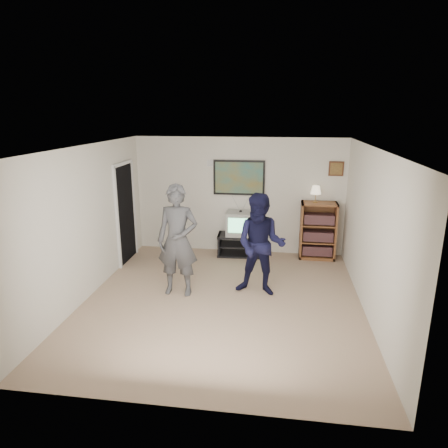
% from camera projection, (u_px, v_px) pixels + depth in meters
% --- Properties ---
extents(room_shell, '(4.51, 5.00, 2.51)m').
position_uv_depth(room_shell, '(225.00, 222.00, 6.57)').
color(room_shell, '#96755F').
rests_on(room_shell, ground).
extents(media_stand, '(0.95, 0.55, 0.46)m').
position_uv_depth(media_stand, '(239.00, 245.00, 8.64)').
color(media_stand, black).
rests_on(media_stand, room_shell).
extents(crt_television, '(0.60, 0.52, 0.50)m').
position_uv_depth(crt_television, '(241.00, 223.00, 8.50)').
color(crt_television, '#9B9C97').
rests_on(crt_television, media_stand).
extents(bookshelf, '(0.73, 0.42, 1.20)m').
position_uv_depth(bookshelf, '(318.00, 231.00, 8.36)').
color(bookshelf, brown).
rests_on(bookshelf, room_shell).
extents(table_lamp, '(0.22, 0.22, 0.35)m').
position_uv_depth(table_lamp, '(316.00, 194.00, 8.17)').
color(table_lamp, '#FFEAC1').
rests_on(table_lamp, bookshelf).
extents(person_tall, '(0.70, 0.46, 1.89)m').
position_uv_depth(person_tall, '(178.00, 241.00, 6.62)').
color(person_tall, '#3D3E41').
rests_on(person_tall, room_shell).
extents(person_short, '(0.93, 0.77, 1.74)m').
position_uv_depth(person_short, '(261.00, 245.00, 6.63)').
color(person_short, black).
rests_on(person_short, room_shell).
extents(controller_left, '(0.05, 0.12, 0.03)m').
position_uv_depth(controller_left, '(181.00, 223.00, 6.72)').
color(controller_left, white).
rests_on(controller_left, person_tall).
extents(controller_right, '(0.03, 0.11, 0.03)m').
position_uv_depth(controller_right, '(265.00, 226.00, 6.74)').
color(controller_right, white).
rests_on(controller_right, person_short).
extents(poster, '(1.10, 0.03, 0.75)m').
position_uv_depth(poster, '(239.00, 178.00, 8.49)').
color(poster, black).
rests_on(poster, room_shell).
extents(air_vent, '(0.28, 0.02, 0.14)m').
position_uv_depth(air_vent, '(213.00, 163.00, 8.49)').
color(air_vent, white).
rests_on(air_vent, room_shell).
extents(small_picture, '(0.30, 0.03, 0.30)m').
position_uv_depth(small_picture, '(336.00, 169.00, 8.16)').
color(small_picture, '#492317').
rests_on(small_picture, room_shell).
extents(doorway, '(0.03, 0.85, 2.00)m').
position_uv_depth(doorway, '(125.00, 214.00, 8.13)').
color(doorway, black).
rests_on(doorway, room_shell).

